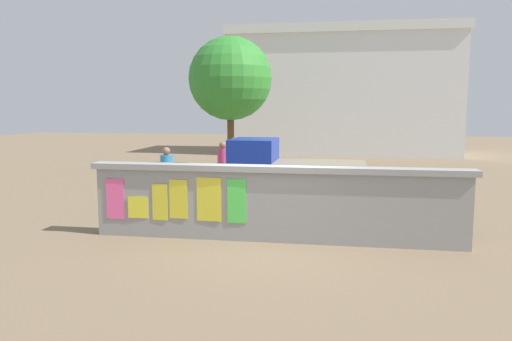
% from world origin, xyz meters
% --- Properties ---
extents(ground, '(60.00, 60.00, 0.00)m').
position_xyz_m(ground, '(0.00, 8.00, 0.00)').
color(ground, '#7A664C').
extents(poster_wall, '(7.74, 0.42, 1.54)m').
position_xyz_m(poster_wall, '(-0.01, -0.00, 0.80)').
color(poster_wall, gray).
rests_on(poster_wall, ground).
extents(auto_rickshaw_truck, '(3.61, 1.54, 1.85)m').
position_xyz_m(auto_rickshaw_truck, '(-0.07, 3.53, 0.90)').
color(auto_rickshaw_truck, black).
rests_on(auto_rickshaw_truck, ground).
extents(motorcycle, '(1.90, 0.56, 0.87)m').
position_xyz_m(motorcycle, '(3.03, 1.76, 0.46)').
color(motorcycle, black).
rests_on(motorcycle, ground).
extents(bicycle_near, '(1.70, 0.44, 0.95)m').
position_xyz_m(bicycle_near, '(-2.07, 1.24, 0.36)').
color(bicycle_near, black).
rests_on(bicycle_near, ground).
extents(person_walking, '(0.44, 0.44, 1.62)m').
position_xyz_m(person_walking, '(-3.43, 3.18, 0.99)').
color(person_walking, '#338CBF').
rests_on(person_walking, ground).
extents(person_bystander, '(0.48, 0.48, 1.62)m').
position_xyz_m(person_bystander, '(-2.40, 5.50, 0.99)').
color(person_bystander, yellow).
rests_on(person_bystander, ground).
extents(tree_roadside, '(3.54, 3.54, 5.67)m').
position_xyz_m(tree_roadside, '(-3.43, 11.26, 3.88)').
color(tree_roadside, brown).
rests_on(tree_roadside, ground).
extents(building_background, '(12.83, 5.30, 7.08)m').
position_xyz_m(building_background, '(1.26, 19.78, 3.56)').
color(building_background, white).
rests_on(building_background, ground).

